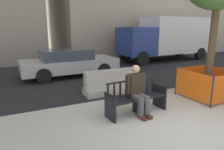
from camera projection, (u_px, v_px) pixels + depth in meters
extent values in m
plane|color=#B7B2A8|center=(187.00, 131.00, 4.45)|extent=(200.00, 200.00, 0.00)
cube|color=black|center=(76.00, 67.00, 12.06)|extent=(120.00, 12.00, 0.01)
cube|color=black|center=(110.00, 107.00, 4.95)|extent=(0.09, 0.52, 0.66)
cube|color=black|center=(159.00, 96.00, 5.75)|extent=(0.09, 0.52, 0.66)
cube|color=black|center=(137.00, 105.00, 5.37)|extent=(0.06, 0.33, 0.45)
cube|color=black|center=(142.00, 100.00, 5.13)|extent=(1.60, 0.18, 0.02)
cube|color=black|center=(139.00, 98.00, 5.23)|extent=(1.60, 0.18, 0.02)
cube|color=black|center=(137.00, 97.00, 5.32)|extent=(1.60, 0.18, 0.02)
cube|color=black|center=(134.00, 96.00, 5.42)|extent=(1.60, 0.18, 0.02)
cube|color=black|center=(132.00, 95.00, 5.52)|extent=(1.60, 0.18, 0.02)
cube|color=black|center=(132.00, 80.00, 5.43)|extent=(1.60, 0.15, 0.04)
cube|color=black|center=(108.00, 92.00, 5.11)|extent=(0.05, 0.03, 0.38)
cube|color=black|center=(114.00, 91.00, 5.20)|extent=(0.05, 0.03, 0.38)
cube|color=black|center=(120.00, 90.00, 5.30)|extent=(0.05, 0.03, 0.38)
cube|color=black|center=(126.00, 89.00, 5.39)|extent=(0.05, 0.03, 0.38)
cube|color=black|center=(132.00, 88.00, 5.48)|extent=(0.05, 0.03, 0.38)
cube|color=black|center=(137.00, 87.00, 5.57)|extent=(0.05, 0.03, 0.38)
cube|color=black|center=(142.00, 86.00, 5.66)|extent=(0.05, 0.03, 0.38)
cube|color=black|center=(148.00, 85.00, 5.76)|extent=(0.05, 0.03, 0.38)
cube|color=black|center=(153.00, 84.00, 5.85)|extent=(0.05, 0.03, 0.38)
cube|color=black|center=(111.00, 95.00, 4.86)|extent=(0.08, 0.46, 0.03)
cube|color=black|center=(161.00, 86.00, 5.67)|extent=(0.08, 0.46, 0.03)
cube|color=#2D2319|center=(135.00, 84.00, 5.29)|extent=(0.42, 0.27, 0.56)
sphere|color=tan|center=(136.00, 69.00, 5.18)|extent=(0.21, 0.21, 0.21)
cube|color=#4C4C51|center=(137.00, 98.00, 5.13)|extent=(0.17, 0.45, 0.14)
cube|color=#4C4C51|center=(142.00, 97.00, 5.22)|extent=(0.17, 0.45, 0.14)
cube|color=#4C4C51|center=(141.00, 110.00, 5.05)|extent=(0.12, 0.12, 0.45)
cube|color=#4C4C51|center=(146.00, 109.00, 5.14)|extent=(0.12, 0.12, 0.45)
cube|color=#4C2319|center=(142.00, 118.00, 5.02)|extent=(0.13, 0.27, 0.08)
cube|color=#4C2319|center=(148.00, 116.00, 5.11)|extent=(0.13, 0.27, 0.08)
cube|color=#2D2319|center=(128.00, 84.00, 5.14)|extent=(0.10, 0.13, 0.48)
cube|color=#2D2319|center=(143.00, 82.00, 5.38)|extent=(0.10, 0.13, 0.48)
cube|color=#ADA89E|center=(112.00, 89.00, 7.13)|extent=(2.01, 0.70, 0.24)
cube|color=#ADA89E|center=(112.00, 78.00, 7.03)|extent=(2.00, 0.32, 0.60)
cylinder|color=brown|center=(212.00, 49.00, 6.32)|extent=(0.22, 0.22, 3.22)
cylinder|color=#2D2D33|center=(212.00, 91.00, 5.65)|extent=(0.05, 0.05, 1.01)
cylinder|color=#2D2D33|center=(176.00, 80.00, 6.88)|extent=(0.05, 0.05, 1.01)
cylinder|color=#2D2D33|center=(205.00, 76.00, 7.49)|extent=(0.05, 0.05, 1.01)
cube|color=#E05B14|center=(191.00, 78.00, 7.19)|extent=(1.41, 0.03, 0.85)
cube|color=#E05B14|center=(192.00, 85.00, 6.26)|extent=(0.03, 1.41, 0.85)
cube|color=#E05B14|center=(222.00, 80.00, 6.87)|extent=(0.03, 1.41, 0.85)
cube|color=#B7B7BC|center=(70.00, 65.00, 9.70)|extent=(4.54, 2.02, 0.56)
cube|color=#38424C|center=(66.00, 54.00, 9.51)|extent=(2.36, 1.73, 0.47)
cylinder|color=black|center=(90.00, 64.00, 11.16)|extent=(0.65, 0.24, 0.64)
cylinder|color=black|center=(104.00, 70.00, 9.61)|extent=(0.65, 0.24, 0.64)
cylinder|color=black|center=(38.00, 69.00, 9.89)|extent=(0.65, 0.24, 0.64)
cylinder|color=black|center=(44.00, 76.00, 8.34)|extent=(0.65, 0.24, 0.64)
cube|color=navy|center=(136.00, 41.00, 13.25)|extent=(2.05, 2.24, 1.80)
cube|color=silver|center=(175.00, 35.00, 14.71)|extent=(4.85, 2.31, 2.50)
cylinder|color=black|center=(142.00, 58.00, 12.50)|extent=(0.91, 0.30, 0.90)
cylinder|color=black|center=(125.00, 55.00, 14.27)|extent=(0.91, 0.30, 0.90)
cylinder|color=black|center=(200.00, 54.00, 14.88)|extent=(0.91, 0.30, 0.90)
cylinder|color=black|center=(179.00, 51.00, 16.64)|extent=(0.91, 0.30, 0.90)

